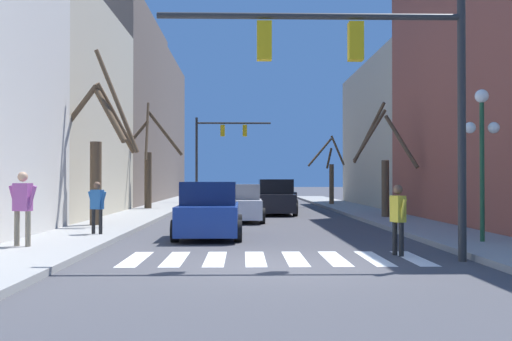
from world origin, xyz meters
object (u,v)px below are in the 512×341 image
(car_parked_left_near, at_px, (209,212))
(pedestrian_crossing_street, at_px, (23,202))
(traffic_signal_far, at_px, (217,142))
(car_parked_right_near, at_px, (277,194))
(street_tree_right_near, at_px, (384,167))
(street_tree_left_mid, at_px, (330,173))
(car_parked_left_mid, at_px, (279,195))
(car_parked_right_far, at_px, (238,204))
(pedestrian_on_right_sidewalk, at_px, (398,214))
(pedestrian_waiting_at_curb, at_px, (97,203))
(street_tree_left_far, at_px, (149,165))
(car_parked_right_mid, at_px, (275,198))
(traffic_signal_near, at_px, (371,70))
(street_lamp_right_corner, at_px, (482,133))
(street_tree_right_mid, at_px, (100,151))

(car_parked_left_near, distance_m, pedestrian_crossing_street, 5.69)
(traffic_signal_far, distance_m, car_parked_left_near, 25.51)
(car_parked_right_near, height_order, street_tree_right_near, street_tree_right_near)
(traffic_signal_far, height_order, car_parked_left_near, traffic_signal_far)
(car_parked_right_near, xyz_separation_m, street_tree_left_mid, (3.43, -1.73, 1.39))
(car_parked_left_mid, height_order, street_tree_right_near, street_tree_right_near)
(car_parked_right_far, distance_m, pedestrian_on_right_sidewalk, 11.99)
(traffic_signal_far, xyz_separation_m, car_parked_left_mid, (4.00, -7.95, -3.67))
(car_parked_right_near, height_order, pedestrian_waiting_at_curb, pedestrian_waiting_at_curb)
(pedestrian_waiting_at_curb, distance_m, street_tree_left_far, 15.81)
(car_parked_left_mid, bearing_deg, street_tree_right_near, -157.21)
(traffic_signal_far, bearing_deg, car_parked_left_mid, -63.29)
(car_parked_right_mid, bearing_deg, pedestrian_crossing_street, 155.28)
(pedestrian_on_right_sidewalk, bearing_deg, car_parked_right_far, -177.36)
(pedestrian_crossing_street, height_order, street_tree_right_near, street_tree_right_near)
(car_parked_right_mid, distance_m, street_tree_left_mid, 10.20)
(pedestrian_crossing_street, relative_size, street_tree_left_far, 0.31)
(traffic_signal_near, xyz_separation_m, pedestrian_on_right_sidewalk, (0.85, 1.00, -3.22))
(pedestrian_waiting_at_curb, bearing_deg, street_tree_left_mid, 90.45)
(car_parked_left_mid, distance_m, pedestrian_on_right_sidewalk, 21.75)
(street_lamp_right_corner, xyz_separation_m, street_tree_left_mid, (-0.54, 23.72, -0.84))
(street_tree_right_near, bearing_deg, traffic_signal_far, 114.60)
(traffic_signal_far, xyz_separation_m, street_lamp_right_corner, (8.20, -27.94, -1.47))
(car_parked_left_near, xyz_separation_m, street_tree_left_mid, (6.85, 21.00, 1.38))
(street_tree_right_near, relative_size, street_tree_left_far, 0.85)
(car_parked_right_mid, distance_m, street_tree_right_near, 6.32)
(car_parked_left_mid, bearing_deg, street_lamp_right_corner, -168.15)
(traffic_signal_near, xyz_separation_m, pedestrian_crossing_street, (-8.23, 1.84, -2.97))
(street_lamp_right_corner, height_order, street_tree_right_near, street_tree_right_near)
(car_parked_left_near, distance_m, street_tree_right_near, 10.65)
(traffic_signal_far, relative_size, street_tree_right_mid, 0.99)
(car_parked_right_mid, bearing_deg, pedestrian_on_right_sidewalk, -172.96)
(car_parked_left_mid, bearing_deg, traffic_signal_near, -178.37)
(street_lamp_right_corner, bearing_deg, car_parked_left_near, 159.79)
(street_lamp_right_corner, relative_size, street_tree_left_far, 0.68)
(car_parked_right_mid, bearing_deg, car_parked_left_mid, -5.28)
(street_lamp_right_corner, distance_m, street_tree_left_far, 21.55)
(car_parked_right_mid, xyz_separation_m, street_tree_left_mid, (4.16, 9.21, 1.36))
(street_lamp_right_corner, xyz_separation_m, street_tree_right_mid, (-11.53, 6.05, -0.19))
(car_parked_left_mid, xyz_separation_m, pedestrian_on_right_sidewalk, (1.50, -21.70, 0.16))
(street_tree_right_near, relative_size, street_tree_left_mid, 1.12)
(street_tree_right_mid, bearing_deg, street_tree_left_far, 90.54)
(pedestrian_crossing_street, xyz_separation_m, street_tree_right_mid, (0.25, 6.92, 1.60))
(car_parked_right_near, bearing_deg, car_parked_right_mid, 176.19)
(car_parked_right_mid, relative_size, street_tree_right_mid, 0.69)
(car_parked_right_far, height_order, pedestrian_crossing_street, pedestrian_crossing_street)
(traffic_signal_far, xyz_separation_m, car_parked_right_mid, (3.50, -13.44, -3.67))
(traffic_signal_near, bearing_deg, car_parked_left_mid, 91.63)
(street_tree_right_near, bearing_deg, street_tree_left_far, 146.02)
(street_tree_right_mid, bearing_deg, car_parked_right_mid, 51.06)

